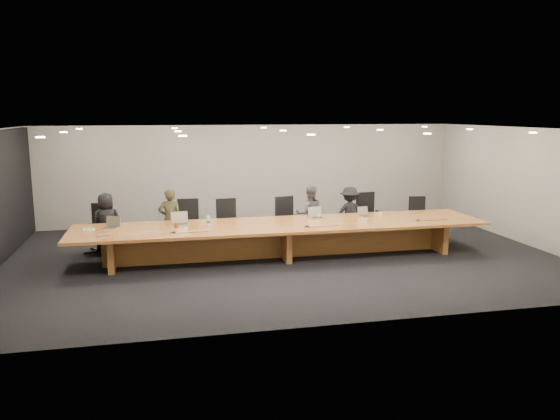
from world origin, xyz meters
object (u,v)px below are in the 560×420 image
(chair_mid_left, at_px, (229,223))
(mic_left, at_px, (173,232))
(laptop_e, at_px, (366,211))
(amber_mug, at_px, (176,225))
(av_box, at_px, (103,235))
(mic_right, at_px, (418,220))
(water_bottle, at_px, (208,222))
(chair_mid_right, at_px, (289,220))
(laptop_a, at_px, (111,222))
(chair_far_right, at_px, (418,216))
(laptop_b, at_px, (181,219))
(conference_table, at_px, (283,234))
(chair_right, at_px, (369,215))
(mic_center, at_px, (307,226))
(chair_left, at_px, (189,224))
(person_d, at_px, (349,214))
(laptop_d, at_px, (317,213))
(paper_cup_near, at_px, (319,217))
(person_c, at_px, (310,214))
(paper_cup_far, at_px, (381,215))
(chair_far_left, at_px, (99,228))
(person_b, at_px, (170,220))
(person_a, at_px, (107,223))

(chair_mid_left, relative_size, mic_left, 9.10)
(laptop_e, bearing_deg, amber_mug, 166.15)
(av_box, distance_m, mic_right, 6.78)
(water_bottle, bearing_deg, laptop_e, 6.58)
(chair_mid_right, xyz_separation_m, laptop_a, (-4.06, -0.89, 0.30))
(chair_far_right, height_order, laptop_b, laptop_b)
(conference_table, height_order, chair_right, chair_right)
(chair_mid_left, distance_m, laptop_b, 1.47)
(chair_far_right, height_order, amber_mug, chair_far_right)
(water_bottle, distance_m, mic_center, 2.10)
(conference_table, height_order, laptop_b, laptop_b)
(chair_left, bearing_deg, person_d, 1.09)
(chair_far_right, xyz_separation_m, mic_center, (-3.47, -1.78, 0.26))
(laptop_a, distance_m, water_bottle, 2.04)
(laptop_a, xyz_separation_m, laptop_e, (5.72, 0.07, -0.01))
(chair_far_right, xyz_separation_m, laptop_e, (-1.82, -0.93, 0.36))
(mic_center, bearing_deg, chair_mid_left, 131.79)
(conference_table, height_order, person_d, person_d)
(laptop_d, bearing_deg, chair_left, 154.34)
(av_box, bearing_deg, paper_cup_near, 0.40)
(chair_right, bearing_deg, laptop_e, -122.05)
(person_d, bearing_deg, amber_mug, 17.63)
(chair_left, distance_m, laptop_e, 4.14)
(chair_mid_left, distance_m, person_c, 2.01)
(paper_cup_far, bearing_deg, mic_center, -159.52)
(chair_mid_left, bearing_deg, chair_far_right, -4.81)
(laptop_d, distance_m, mic_center, 1.00)
(laptop_d, relative_size, mic_center, 2.49)
(chair_far_left, height_order, paper_cup_far, chair_far_left)
(laptop_e, bearing_deg, mic_left, 172.49)
(laptop_a, xyz_separation_m, mic_center, (4.07, -0.79, -0.11))
(person_d, distance_m, laptop_b, 4.25)
(chair_far_left, height_order, person_b, person_b)
(chair_far_left, distance_m, laptop_d, 4.96)
(chair_far_left, xyz_separation_m, laptop_b, (1.79, -0.91, 0.33))
(laptop_b, height_order, laptop_d, laptop_b)
(laptop_d, bearing_deg, laptop_b, 170.50)
(chair_mid_left, relative_size, laptop_a, 3.64)
(conference_table, distance_m, laptop_b, 2.24)
(laptop_e, bearing_deg, chair_left, 151.22)
(chair_far_right, bearing_deg, mic_left, -151.50)
(chair_mid_right, distance_m, laptop_d, 0.99)
(person_b, height_order, water_bottle, person_b)
(paper_cup_near, xyz_separation_m, mic_right, (2.11, -0.74, -0.02))
(laptop_b, distance_m, mic_left, 0.80)
(chair_right, height_order, mic_right, chair_right)
(person_a, bearing_deg, chair_left, 160.16)
(chair_far_right, bearing_deg, av_box, -154.35)
(person_a, bearing_deg, conference_table, 143.40)
(chair_mid_left, bearing_deg, paper_cup_near, -28.13)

